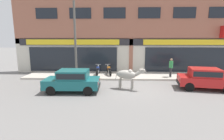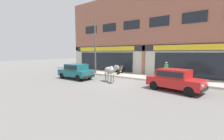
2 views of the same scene
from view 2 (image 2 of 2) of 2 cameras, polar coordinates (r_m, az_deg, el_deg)
name	(u,v)px [view 2 (image 2 of 2)]	position (r m, az deg, el deg)	size (l,w,h in m)	color
ground_plane	(117,82)	(12.95, 1.81, -4.76)	(90.00, 90.00, 0.00)	slate
sidewalk	(137,76)	(16.15, 9.43, -2.26)	(19.00, 3.16, 0.16)	#B7AFA3
shop_building	(145,34)	(17.72, 12.50, 13.10)	(23.00, 1.40, 9.60)	#9E604C
cow	(110,71)	(13.00, -0.71, -0.22)	(2.07, 1.02, 1.61)	#9E998E
car_0	(76,71)	(14.96, -13.60, -0.23)	(3.64, 1.67, 1.46)	black
car_1	(175,79)	(10.92, 22.74, -3.10)	(3.79, 2.18, 1.46)	black
motorcycle_0	(113,70)	(17.59, 0.25, 0.09)	(0.52, 1.81, 0.88)	black
motorcycle_1	(120,70)	(17.07, 3.16, -0.12)	(0.66, 1.78, 0.88)	black
pedestrian	(166,69)	(14.10, 19.93, 0.48)	(0.32, 0.50, 1.60)	#2D2D33
utility_pole	(95,46)	(17.64, -6.43, 8.91)	(0.18, 0.18, 6.21)	#595651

